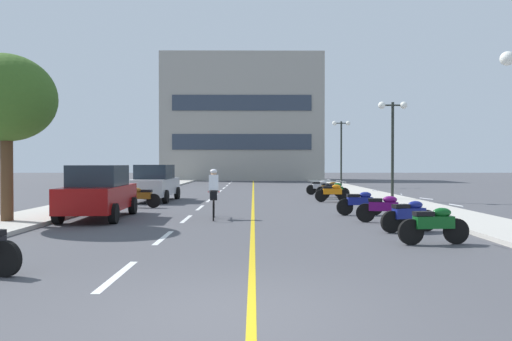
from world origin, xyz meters
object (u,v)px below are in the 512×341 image
roadside_tree (6,99)px  motorcycle_3 (384,208)px  motorcycle_5 (141,197)px  motorcycle_6 (333,192)px  motorcycle_9 (320,187)px  motorcycle_7 (334,190)px  motorcycle_1 (434,224)px  motorcycle_4 (360,202)px  street_lamp_mid (393,127)px  parked_car_near (99,192)px  motorcycle_2 (409,215)px  cyclist_rider (214,193)px  street_lamp_far (341,138)px  motorcycle_8 (330,189)px  parked_car_mid (155,183)px

roadside_tree → motorcycle_3: bearing=1.9°
motorcycle_5 → motorcycle_6: (8.66, 2.95, 0.00)m
motorcycle_3 → motorcycle_9: same height
motorcycle_7 → motorcycle_1: bearing=-90.5°
motorcycle_4 → motorcycle_7: same height
street_lamp_mid → motorcycle_5: street_lamp_mid is taller
parked_car_near → motorcycle_1: 10.75m
motorcycle_3 → motorcycle_5: size_ratio=0.98×
motorcycle_2 → motorcycle_4: bearing=95.4°
cyclist_rider → motorcycle_4: bearing=11.2°
roadside_tree → street_lamp_far: 27.22m
street_lamp_mid → motorcycle_6: bearing=-170.5°
motorcycle_3 → motorcycle_4: (-0.26, 2.14, 0.00)m
motorcycle_4 → motorcycle_7: (0.42, 7.84, 0.00)m
motorcycle_8 → cyclist_rider: 11.77m
parked_car_mid → motorcycle_5: 3.56m
motorcycle_5 → motorcycle_6: bearing=18.8°
motorcycle_2 → motorcycle_4: (-0.39, 4.16, 0.00)m
street_lamp_mid → motorcycle_9: (-2.92, 4.87, -3.22)m
motorcycle_7 → parked_car_near: bearing=-137.3°
street_lamp_mid → motorcycle_4: bearing=-115.7°
roadside_tree → street_lamp_far: (14.59, 22.98, 0.05)m
motorcycle_7 → motorcycle_6: bearing=-102.4°
roadside_tree → street_lamp_mid: bearing=31.6°
motorcycle_5 → motorcycle_7: bearing=28.3°
street_lamp_mid → parked_car_near: (-12.22, -7.40, -2.78)m
street_lamp_mid → cyclist_rider: street_lamp_mid is taller
street_lamp_mid → motorcycle_8: size_ratio=2.92×
roadside_tree → motorcycle_4: size_ratio=3.00×
motorcycle_1 → motorcycle_6: size_ratio=1.00×
roadside_tree → parked_car_near: (2.30, 1.54, -2.94)m
parked_car_mid → motorcycle_2: bearing=-49.1°
parked_car_mid → motorcycle_2: (9.20, -10.64, -0.44)m
motorcycle_9 → motorcycle_3: bearing=-89.6°
motorcycle_7 → motorcycle_8: same height
roadside_tree → motorcycle_1: size_ratio=3.00×
roadside_tree → motorcycle_7: size_ratio=3.01×
motorcycle_5 → motorcycle_6: 9.15m
motorcycle_5 → cyclist_rider: (3.44, -3.98, 0.41)m
parked_car_mid → motorcycle_6: size_ratio=2.50×
motorcycle_2 → motorcycle_5: size_ratio=0.98×
motorcycle_7 → motorcycle_2: bearing=-90.2°
motorcycle_6 → motorcycle_3: bearing=-88.2°
parked_car_mid → motorcycle_8: bearing=16.9°
street_lamp_far → motorcycle_9: (-3.00, -9.16, -3.43)m
parked_car_mid → roadside_tree: bearing=-106.3°
motorcycle_9 → motorcycle_7: bearing=-85.6°
parked_car_near → motorcycle_1: size_ratio=2.51×
parked_car_near → parked_car_mid: size_ratio=1.01×
motorcycle_2 → motorcycle_7: 12.00m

